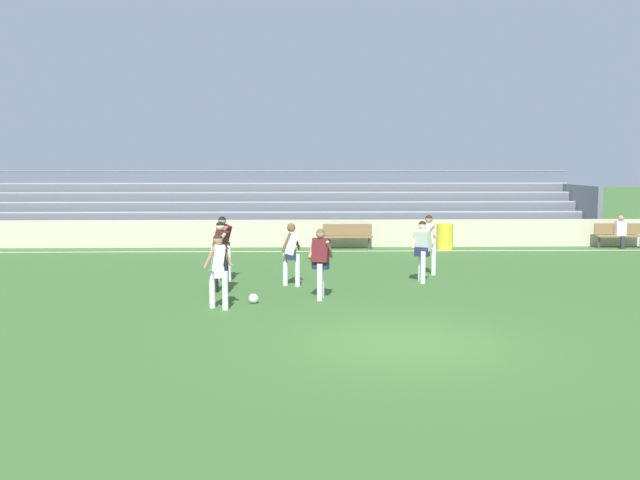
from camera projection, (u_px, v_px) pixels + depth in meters
ground_plane at (403, 342)px, 12.40m from camera, size 160.00×160.00×0.00m
field_line_sideline at (351, 251)px, 25.21m from camera, size 44.00×0.12×0.01m
sideline_wall at (348, 233)px, 26.45m from camera, size 48.00×0.16×1.02m
bleacher_stand at (262, 210)px, 29.24m from camera, size 26.73×4.28×2.80m
bench_near_bin at (348, 234)px, 25.86m from camera, size 1.80×0.40×0.90m
bench_centre_sideline at (619, 233)px, 26.13m from camera, size 1.80×0.40×0.90m
trash_bin at (445, 237)px, 25.59m from camera, size 0.59×0.59×0.94m
spectator_seated at (621, 229)px, 26.00m from camera, size 0.36×0.42×1.21m
player_white_deep_cover at (218, 265)px, 15.12m from camera, size 0.61×0.44×1.62m
player_dark_wide_left at (321, 258)px, 16.20m from camera, size 0.61×0.49×1.63m
player_white_on_ball at (291, 249)px, 17.97m from camera, size 0.52×0.44×1.61m
player_dark_trailing_run at (220, 250)px, 17.05m from camera, size 0.46×0.57×1.72m
player_dark_wide_right at (223, 242)px, 18.71m from camera, size 0.52×0.65×1.72m
player_white_pressing_high at (422, 246)px, 18.48m from camera, size 0.62×0.50×1.62m
player_white_overlapping at (428, 239)px, 19.76m from camera, size 0.56×0.52×1.68m
soccer_ball at (253, 299)px, 15.79m from camera, size 0.22×0.22×0.22m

